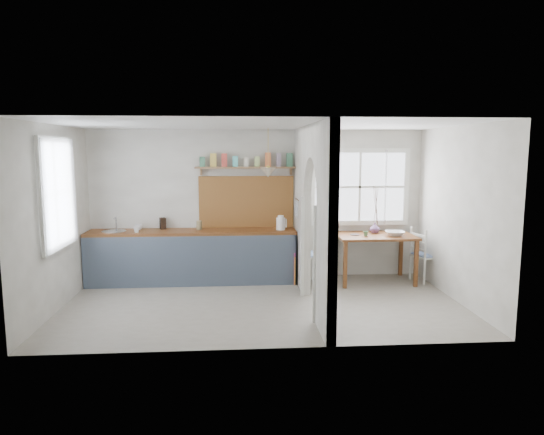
{
  "coord_description": "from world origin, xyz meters",
  "views": [
    {
      "loc": [
        -0.37,
        -6.85,
        2.24
      ],
      "look_at": [
        0.16,
        0.44,
        1.23
      ],
      "focal_mm": 32.0,
      "sensor_mm": 36.0,
      "label": 1
    }
  ],
  "objects": [
    {
      "name": "dining_table",
      "position": [
        1.98,
        1.13,
        0.41
      ],
      "size": [
        1.31,
        0.87,
        0.82
      ],
      "primitive_type": null,
      "rotation": [
        0.0,
        0.0,
        0.0
      ],
      "color": "brown",
      "rests_on": "floor"
    },
    {
      "name": "ceiling",
      "position": [
        0.0,
        0.0,
        2.6
      ],
      "size": [
        5.8,
        3.2,
        0.01
      ],
      "primitive_type": "cube",
      "color": "silver",
      "rests_on": "walls"
    },
    {
      "name": "plate",
      "position": [
        1.62,
        1.13,
        0.82
      ],
      "size": [
        0.16,
        0.16,
        0.01
      ],
      "primitive_type": "cylinder",
      "rotation": [
        0.0,
        0.0,
        0.01
      ],
      "color": "#3B3334",
      "rests_on": "dining_table"
    },
    {
      "name": "kitchen_window",
      "position": [
        -2.87,
        0.0,
        1.65
      ],
      "size": [
        0.1,
        1.16,
        1.5
      ],
      "primitive_type": null,
      "color": "white",
      "rests_on": "walls"
    },
    {
      "name": "mug_b",
      "position": [
        -2.04,
        1.42,
        0.95
      ],
      "size": [
        0.14,
        0.14,
        0.1
      ],
      "primitive_type": "imported",
      "rotation": [
        0.0,
        0.0,
        -0.11
      ],
      "color": "silver",
      "rests_on": "counter"
    },
    {
      "name": "knife_block",
      "position": [
        -1.64,
        1.48,
        1.0
      ],
      "size": [
        0.13,
        0.15,
        0.2
      ],
      "primitive_type": "cube",
      "rotation": [
        0.0,
        0.0,
        0.37
      ],
      "color": "black",
      "rests_on": "counter"
    },
    {
      "name": "utensil_rail",
      "position": [
        0.61,
        0.9,
        1.45
      ],
      "size": [
        0.02,
        0.5,
        0.02
      ],
      "primitive_type": "cylinder",
      "rotation": [
        1.57,
        0.0,
        0.0
      ],
      "color": "#B9BCC5",
      "rests_on": "partition"
    },
    {
      "name": "chair_left",
      "position": [
        1.06,
        1.07,
        0.5
      ],
      "size": [
        0.57,
        0.57,
        1.0
      ],
      "primitive_type": null,
      "rotation": [
        0.0,
        0.0,
        -1.88
      ],
      "color": "silver",
      "rests_on": "floor"
    },
    {
      "name": "floor",
      "position": [
        0.0,
        0.0,
        0.0
      ],
      "size": [
        5.8,
        3.2,
        0.01
      ],
      "primitive_type": "cube",
      "color": "gray",
      "rests_on": "ground"
    },
    {
      "name": "chair_right",
      "position": [
        2.89,
        1.09,
        0.47
      ],
      "size": [
        0.53,
        0.53,
        0.93
      ],
      "primitive_type": null,
      "rotation": [
        0.0,
        0.0,
        1.85
      ],
      "color": "silver",
      "rests_on": "floor"
    },
    {
      "name": "pendant_lamp",
      "position": [
        0.15,
        1.15,
        1.88
      ],
      "size": [
        0.26,
        0.26,
        0.16
      ],
      "primitive_type": "cone",
      "color": "beige",
      "rests_on": "ceiling"
    },
    {
      "name": "counter",
      "position": [
        -1.13,
        1.33,
        0.46
      ],
      "size": [
        3.5,
        0.6,
        0.9
      ],
      "color": "brown",
      "rests_on": "floor"
    },
    {
      "name": "sink",
      "position": [
        -2.43,
        1.3,
        0.89
      ],
      "size": [
        0.4,
        0.4,
        0.02
      ],
      "primitive_type": "cylinder",
      "color": "#B9BCC5",
      "rests_on": "counter"
    },
    {
      "name": "backsplash",
      "position": [
        -0.2,
        1.58,
        1.35
      ],
      "size": [
        1.65,
        0.03,
        0.9
      ],
      "primitive_type": "cube",
      "color": "olive",
      "rests_on": "walls"
    },
    {
      "name": "walls",
      "position": [
        0.0,
        0.0,
        1.3
      ],
      "size": [
        5.81,
        3.21,
        2.6
      ],
      "color": "silver",
      "rests_on": "floor"
    },
    {
      "name": "jar",
      "position": [
        -1.02,
        1.37,
        0.98
      ],
      "size": [
        0.12,
        0.12,
        0.15
      ],
      "primitive_type": "cylinder",
      "rotation": [
        0.0,
        0.0,
        0.25
      ],
      "color": "olive",
      "rests_on": "counter"
    },
    {
      "name": "partition",
      "position": [
        0.7,
        0.06,
        1.45
      ],
      "size": [
        0.12,
        3.2,
        2.6
      ],
      "color": "silver",
      "rests_on": "floor"
    },
    {
      "name": "shelf",
      "position": [
        -0.2,
        1.49,
        2.01
      ],
      "size": [
        1.75,
        0.2,
        0.21
      ],
      "color": "#956842",
      "rests_on": "walls"
    },
    {
      "name": "mug_a",
      "position": [
        -2.02,
        1.15,
        0.95
      ],
      "size": [
        0.12,
        0.12,
        0.1
      ],
      "primitive_type": "imported",
      "rotation": [
        0.0,
        0.0,
        -0.2
      ],
      "color": "silver",
      "rests_on": "counter"
    },
    {
      "name": "table_cup",
      "position": [
        1.78,
        1.02,
        0.86
      ],
      "size": [
        0.09,
        0.09,
        0.08
      ],
      "primitive_type": "imported",
      "rotation": [
        0.0,
        0.0,
        -0.0
      ],
      "color": "#50804F",
      "rests_on": "dining_table"
    },
    {
      "name": "towel_orange",
      "position": [
        0.58,
        0.96,
        0.25
      ],
      "size": [
        0.02,
        0.03,
        0.47
      ],
      "primitive_type": "cube",
      "color": "orange",
      "rests_on": "counter"
    },
    {
      "name": "nook_window",
      "position": [
        1.8,
        1.56,
        1.6
      ],
      "size": [
        1.76,
        0.1,
        1.3
      ],
      "primitive_type": null,
      "color": "white",
      "rests_on": "walls"
    },
    {
      "name": "vase",
      "position": [
        2.02,
        1.3,
        0.91
      ],
      "size": [
        0.22,
        0.22,
        0.18
      ],
      "primitive_type": "imported",
      "rotation": [
        0.0,
        0.0,
        0.35
      ],
      "color": "#654270",
      "rests_on": "dining_table"
    },
    {
      "name": "bowl",
      "position": [
        2.28,
        1.01,
        0.86
      ],
      "size": [
        0.35,
        0.35,
        0.08
      ],
      "primitive_type": "imported",
      "rotation": [
        0.0,
        0.0,
        -0.09
      ],
      "color": "white",
      "rests_on": "dining_table"
    },
    {
      "name": "kettle",
      "position": [
        0.37,
        1.27,
        1.02
      ],
      "size": [
        0.23,
        0.2,
        0.24
      ],
      "primitive_type": null,
      "rotation": [
        0.0,
        0.0,
        -0.19
      ],
      "color": "white",
      "rests_on": "counter"
    },
    {
      "name": "towel_magenta",
      "position": [
        0.58,
        0.99,
        0.28
      ],
      "size": [
        0.02,
        0.03,
        0.55
      ],
      "primitive_type": "cube",
      "color": "#CF3986",
      "rests_on": "counter"
    }
  ]
}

